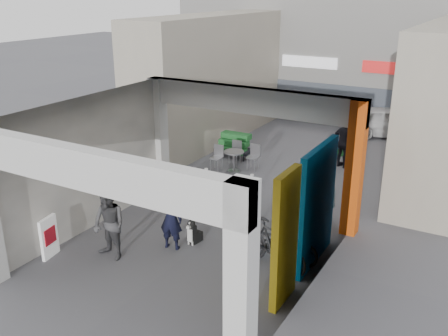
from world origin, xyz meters
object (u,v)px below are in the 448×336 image
Objects in this scene: man_back_turned at (109,224)px; man_crates at (344,143)px; man_elderly at (322,191)px; man_with_dog at (171,219)px; border_collie at (193,233)px; white_van at (391,122)px; cafe_set at (235,160)px; produce_stand at (234,148)px; bicycle_rear at (273,245)px; bicycle_front at (279,244)px.

man_crates is (2.81, 8.83, 0.02)m from man_back_turned.
man_with_dog is at bearing -124.06° from man_elderly.
border_collie is 0.18× the size of white_van.
cafe_set reaches higher than border_collie.
produce_stand is 7.80m from bicycle_rear.
man_crates is at bearing 86.35° from border_collie.
produce_stand is 0.73× the size of bicycle_front.
produce_stand reaches higher than cafe_set.
produce_stand is at bearing 147.78° from man_elderly.
man_elderly is 2.55m from bicycle_front.
border_collie is at bearing -134.55° from man_with_dog.
man_back_turned reaches higher than border_collie.
man_elderly is 0.98× the size of bicycle_rear.
man_back_turned is 5.57m from man_elderly.
man_crates is 0.47× the size of white_van.
produce_stand is 4.01m from man_crates.
man_back_turned is at bearing -91.29° from produce_stand.
bicycle_front is (3.49, 1.74, -0.38)m from man_back_turned.
produce_stand is at bearing 120.11° from cafe_set.
cafe_set is 0.77× the size of bicycle_rear.
bicycle_front is (3.91, -5.09, 0.18)m from cafe_set.
white_van is (-0.10, 11.79, 0.16)m from bicycle_front.
man_elderly is at bearing -46.95° from produce_stand.
man_with_dog reaches higher than produce_stand.
border_collie is at bearing 106.02° from bicycle_rear.
man_crates reaches higher than produce_stand.
man_with_dog is 0.84× the size of bicycle_rear.
man_crates is 4.73m from white_van.
man_elderly is at bearing 13.78° from bicycle_rear.
white_van is (2.43, 12.44, -0.14)m from man_with_dog.
produce_stand is 5.94m from man_elderly.
man_elderly is (4.65, -3.64, 0.56)m from produce_stand.
cafe_set is 0.92× the size of man_with_dog.
cafe_set is 0.38× the size of white_van.
man_elderly reaches higher than border_collie.
cafe_set is 5.54m from border_collie.
border_collie is 0.76m from man_with_dog.
produce_stand is 0.74× the size of man_elderly.
bicycle_rear is at bearing -53.78° from cafe_set.
man_back_turned reaches higher than cafe_set.
border_collie is 0.43× the size of man_with_dog.
man_with_dog is 7.97m from man_crates.
border_collie is 0.38× the size of man_crates.
produce_stand is 0.72× the size of bicycle_rear.
man_elderly is 0.99× the size of bicycle_front.
bicycle_front reaches higher than produce_stand.
white_van is (-0.21, 9.28, -0.27)m from man_elderly.
cafe_set is 0.83× the size of man_back_turned.
white_van is (3.39, 13.52, -0.22)m from man_back_turned.
man_crates is (1.54, 7.28, 0.62)m from border_collie.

